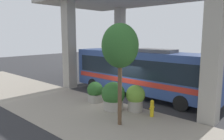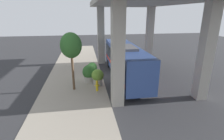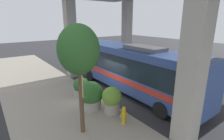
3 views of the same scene
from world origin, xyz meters
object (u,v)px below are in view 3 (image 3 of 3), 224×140
object	(u,v)px
street_tree_near	(79,51)
planter_front	(91,96)
planter_back	(112,100)
bus	(132,67)
fire_hydrant	(124,115)
planter_middle	(81,87)

from	to	relation	value
street_tree_near	planter_front	bearing A→B (deg)	49.78
planter_back	street_tree_near	world-z (taller)	street_tree_near
bus	fire_hydrant	bearing A→B (deg)	-137.36
planter_middle	street_tree_near	bearing A→B (deg)	-116.22
fire_hydrant	bus	bearing A→B (deg)	42.64
planter_back	planter_front	bearing A→B (deg)	121.38
bus	planter_middle	bearing A→B (deg)	156.70
bus	planter_back	xyz separation A→B (m)	(-3.13, -1.74, -1.14)
street_tree_near	fire_hydrant	bearing A→B (deg)	-17.51
planter_middle	street_tree_near	distance (m)	5.51
planter_front	planter_middle	xyz separation A→B (m)	(0.36, 2.05, -0.17)
bus	planter_back	world-z (taller)	bus
fire_hydrant	street_tree_near	bearing A→B (deg)	162.49
planter_front	street_tree_near	bearing A→B (deg)	-130.22
bus	planter_front	bearing A→B (deg)	-172.01
planter_middle	fire_hydrant	bearing A→B (deg)	-87.60
bus	planter_middle	world-z (taller)	bus
planter_front	planter_middle	world-z (taller)	planter_front
fire_hydrant	planter_back	size ratio (longest dim) A/B	0.62
bus	planter_back	bearing A→B (deg)	-150.97
bus	street_tree_near	xyz separation A→B (m)	(-5.41, -2.38, 2.11)
street_tree_near	planter_back	bearing A→B (deg)	15.77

